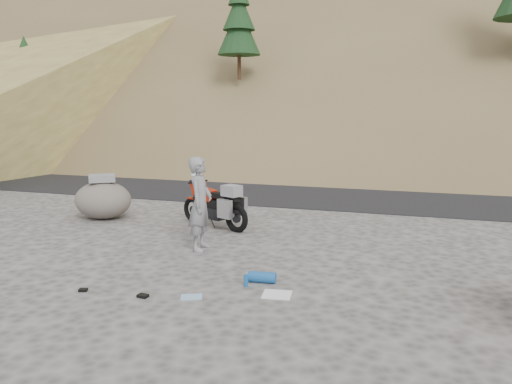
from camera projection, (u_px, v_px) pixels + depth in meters
ground at (188, 261)px, 9.50m from camera, size 140.00×140.00×0.00m
road at (297, 189)px, 17.94m from camera, size 120.00×7.00×0.05m
hillside at (378, 19)px, 46.03m from camera, size 120.00×73.00×46.72m
motorcycle at (217, 205)px, 12.07m from camera, size 2.07×1.13×1.31m
man at (201, 249)px, 10.29m from camera, size 0.52×0.74×1.91m
boulder at (103, 199)px, 13.11m from camera, size 1.90×1.78×1.16m
gear_white_cloth at (277, 295)px, 7.76m from camera, size 0.49×0.45×0.01m
gear_blue_mat at (262, 277)px, 8.30m from camera, size 0.48×0.23×0.18m
gear_bottle at (246, 281)px, 8.12m from camera, size 0.07×0.07×0.20m
gear_glove_a at (143, 296)px, 7.66m from camera, size 0.17×0.13×0.05m
gear_glove_b at (83, 290)px, 7.91m from camera, size 0.15×0.13×0.04m
gear_blue_cloth at (191, 297)px, 7.66m from camera, size 0.39×0.35×0.01m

